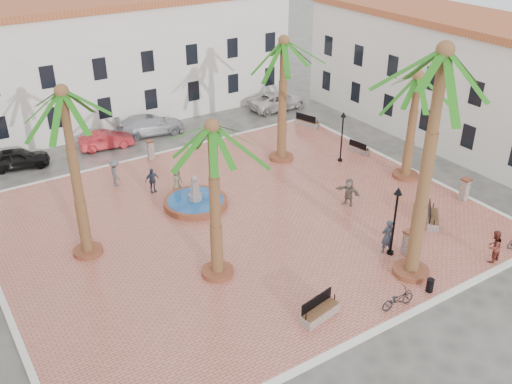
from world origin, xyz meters
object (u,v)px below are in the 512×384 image
Objects in this scene: pedestrian_north at (115,173)px; car_black at (18,158)px; bench_s at (320,312)px; bicycle_a at (398,299)px; palm_nw at (65,110)px; bench_e at (359,149)px; fountain at (196,201)px; bollard_n at (151,149)px; bench_ne at (307,123)px; pedestrian_east at (349,192)px; pedestrian_fountain_a at (177,180)px; palm_s at (441,76)px; cyclist_a at (387,236)px; bollard_e at (465,189)px; car_silver at (151,125)px; bollard_se at (408,242)px; cyclist_b at (494,246)px; litter_bin at (430,285)px; car_red at (106,140)px; palm_e at (417,90)px; pedestrian_fountain_b at (152,180)px; palm_sw at (213,145)px; lamppost_e at (343,128)px; lamppost_s at (396,210)px; bench_se at (433,219)px; palm_ne at (284,55)px; car_white at (278,101)px.

pedestrian_north is 0.43× the size of car_black.
bench_s reaches higher than bicycle_a.
palm_nw is 21.81m from bench_e.
fountain is 7.58m from bollard_n.
pedestrian_east is (-5.71, -11.43, 0.56)m from bench_ne.
car_black is at bearing 106.53° from pedestrian_fountain_a.
cyclist_a is (0.31, 2.03, -8.93)m from palm_s.
bollard_e reaches higher than car_silver.
bench_s reaches higher than bench_ne.
car_black is (-7.51, 11.39, 0.27)m from fountain.
pedestrian_north reaches higher than bollard_se.
cyclist_b is (9.97, -1.33, 0.58)m from bench_s.
litter_bin is (-8.48, -5.00, -0.41)m from bollard_e.
cyclist_a is at bearing -152.78° from car_red.
car_red is at bearing 133.40° from palm_e.
pedestrian_fountain_b reaches higher than pedestrian_fountain_a.
car_silver is at bearing 53.19° from pedestrian_fountain_a.
palm_sw reaches higher than bollard_e.
litter_bin is 0.43× the size of pedestrian_fountain_a.
palm_sw is at bearing -99.89° from pedestrian_east.
palm_e is at bearing 45.43° from palm_s.
cyclist_a is 1.09× the size of bicycle_a.
fountain is 14.29m from litter_bin.
car_red reaches higher than bench_e.
bench_e is at bearing -31.28° from bicycle_a.
bench_s is 0.58× the size of lamppost_e.
lamppost_s is at bearing 124.85° from cyclist_a.
fountain reaches higher than bench_ne.
cyclist_a is 1.08× the size of pedestrian_north.
bench_se is 1.37× the size of bollard_n.
bench_e is 17.09m from bicycle_a.
cyclist_b is at bearing -53.34° from fountain.
cyclist_a reaches higher than bench_s.
fountain is at bearing -161.98° from palm_ne.
pedestrian_east is (-5.62, -0.80, -5.02)m from palm_e.
cyclist_b is (-1.42, -13.36, -1.55)m from lamppost_e.
palm_s reaches higher than cyclist_b.
bench_e is 0.95× the size of pedestrian_north.
car_silver is at bearing 97.61° from palm_s.
pedestrian_fountain_b is at bearing 178.20° from palm_ne.
palm_ne is at bearing 147.12° from car_white.
bollard_se is 0.85× the size of pedestrian_fountain_b.
bench_e is 15.90m from car_silver.
lamppost_e is 13.13m from pedestrian_fountain_b.
pedestrian_fountain_b is (-6.79, 16.18, 0.46)m from litter_bin.
palm_e is 26.43m from car_black.
car_black is (-13.48, 21.14, -0.41)m from cyclist_a.
car_red is at bearing 85.98° from pedestrian_fountain_b.
fountain reaches higher than cyclist_b.
cyclist_b is 1.09× the size of pedestrian_fountain_b.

